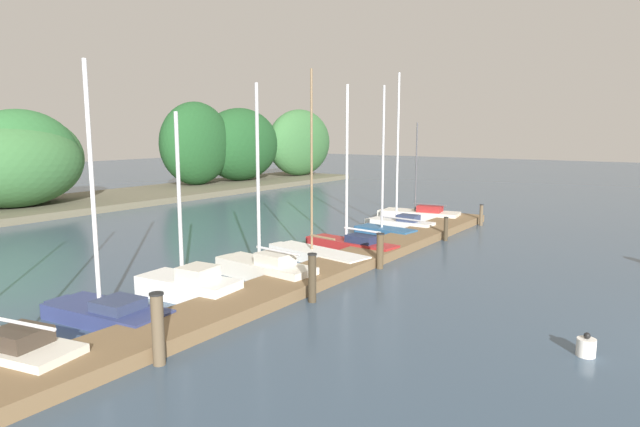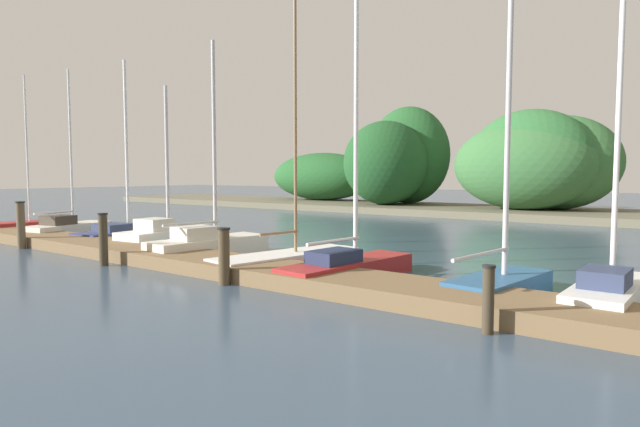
% 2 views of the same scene
% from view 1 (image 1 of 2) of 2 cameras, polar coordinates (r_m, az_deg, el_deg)
% --- Properties ---
extents(dock_pier, '(28.17, 1.80, 0.35)m').
position_cam_1_polar(dock_pier, '(18.08, 0.10, -6.15)').
color(dock_pier, brown).
rests_on(dock_pier, ground).
extents(far_shore, '(65.38, 8.11, 7.08)m').
position_cam_1_polar(far_shore, '(38.61, -23.79, 5.17)').
color(far_shore, '#66604C').
rests_on(far_shore, ground).
extents(sailboat_1, '(1.82, 3.63, 6.40)m').
position_cam_1_polar(sailboat_1, '(13.26, -30.13, -12.12)').
color(sailboat_1, silver).
rests_on(sailboat_1, ground).
extents(sailboat_2, '(1.68, 3.76, 6.50)m').
position_cam_1_polar(sailboat_2, '(15.03, -21.63, -9.24)').
color(sailboat_2, navy).
rests_on(sailboat_2, ground).
extents(sailboat_3, '(1.54, 3.34, 5.33)m').
position_cam_1_polar(sailboat_3, '(16.38, -13.82, -7.15)').
color(sailboat_3, white).
rests_on(sailboat_3, ground).
extents(sailboat_4, '(1.47, 3.96, 6.28)m').
position_cam_1_polar(sailboat_4, '(17.98, -5.96, -5.51)').
color(sailboat_4, silver).
rests_on(sailboat_4, ground).
extents(sailboat_5, '(1.88, 4.59, 6.99)m').
position_cam_1_polar(sailboat_5, '(20.42, -0.63, -4.14)').
color(sailboat_5, white).
rests_on(sailboat_5, ground).
extents(sailboat_6, '(1.38, 4.20, 6.57)m').
position_cam_1_polar(sailboat_6, '(21.91, 3.14, -3.04)').
color(sailboat_6, maroon).
rests_on(sailboat_6, ground).
extents(sailboat_7, '(1.36, 3.41, 6.77)m').
position_cam_1_polar(sailboat_7, '(25.01, 6.62, -1.53)').
color(sailboat_7, '#285684').
rests_on(sailboat_7, ground).
extents(sailboat_8, '(1.01, 3.48, 7.48)m').
position_cam_1_polar(sailboat_8, '(26.74, 8.25, -0.85)').
color(sailboat_8, white).
rests_on(sailboat_8, ground).
extents(sailboat_9, '(1.97, 4.44, 5.21)m').
position_cam_1_polar(sailboat_9, '(29.76, 10.25, -0.10)').
color(sailboat_9, silver).
rests_on(sailboat_9, ground).
extents(mooring_piling_1, '(0.30, 0.30, 1.54)m').
position_cam_1_polar(mooring_piling_1, '(11.91, -16.58, -11.48)').
color(mooring_piling_1, brown).
rests_on(mooring_piling_1, ground).
extents(mooring_piling_2, '(0.26, 0.26, 1.41)m').
position_cam_1_polar(mooring_piling_2, '(15.43, -0.82, -6.72)').
color(mooring_piling_2, '#3D3323').
rests_on(mooring_piling_2, ground).
extents(mooring_piling_3, '(0.28, 0.28, 1.27)m').
position_cam_1_polar(mooring_piling_3, '(19.21, 6.29, -3.89)').
color(mooring_piling_3, '#4C3D28').
rests_on(mooring_piling_3, ground).
extents(mooring_piling_4, '(0.20, 0.20, 1.06)m').
position_cam_1_polar(mooring_piling_4, '(24.50, 13.02, -1.57)').
color(mooring_piling_4, '#3D3323').
rests_on(mooring_piling_4, ground).
extents(mooring_piling_5, '(0.20, 0.20, 1.09)m').
position_cam_1_polar(mooring_piling_5, '(28.89, 16.50, -0.14)').
color(mooring_piling_5, brown).
rests_on(mooring_piling_5, ground).
extents(channel_buoy_0, '(0.40, 0.40, 0.52)m').
position_cam_1_polar(channel_buoy_0, '(13.35, 26.06, -12.41)').
color(channel_buoy_0, white).
rests_on(channel_buoy_0, ground).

